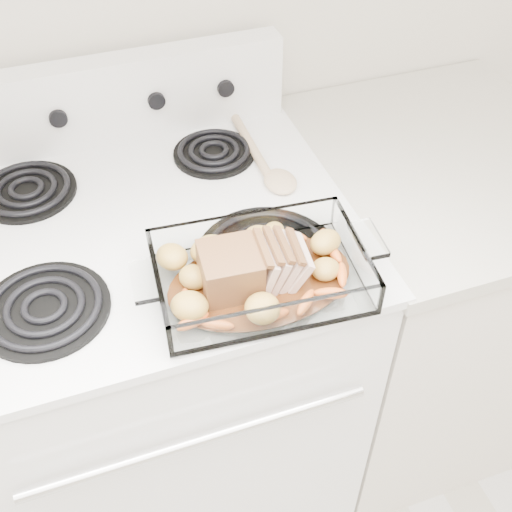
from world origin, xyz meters
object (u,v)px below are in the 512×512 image
object	(u,v)px
baking_dish	(260,277)
pork_roast	(245,269)
electric_range	(165,366)
counter_right	(414,301)

from	to	relation	value
baking_dish	pork_roast	world-z (taller)	pork_roast
electric_range	counter_right	distance (m)	0.67
electric_range	pork_roast	bearing A→B (deg)	-60.52
electric_range	pork_roast	xyz separation A→B (m)	(0.13, -0.23, 0.51)
counter_right	pork_roast	distance (m)	0.78
electric_range	pork_roast	world-z (taller)	electric_range
baking_dish	pork_roast	xyz separation A→B (m)	(-0.03, -0.00, 0.03)
counter_right	pork_roast	world-z (taller)	pork_roast
counter_right	baking_dish	bearing A→B (deg)	-156.04
electric_range	baking_dish	world-z (taller)	electric_range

